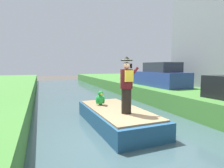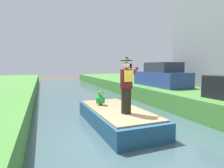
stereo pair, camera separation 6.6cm
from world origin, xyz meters
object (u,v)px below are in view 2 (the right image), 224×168
parrot_plush (100,99)px  person_pirate (126,85)px  parked_car_blue (161,76)px  boat (116,117)px

parrot_plush → person_pirate: bearing=-75.5°
person_pirate → parrot_plush: (-0.40, 1.56, -0.68)m
parrot_plush → parked_car_blue: size_ratio=0.14×
person_pirate → parked_car_blue: 6.50m
person_pirate → parked_car_blue: person_pirate is taller
boat → person_pirate: person_pirate is taller
boat → person_pirate: bearing=-86.6°
boat → parked_car_blue: bearing=40.0°
person_pirate → parked_car_blue: (4.57, 4.62, -0.04)m
parrot_plush → parked_car_blue: 5.88m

